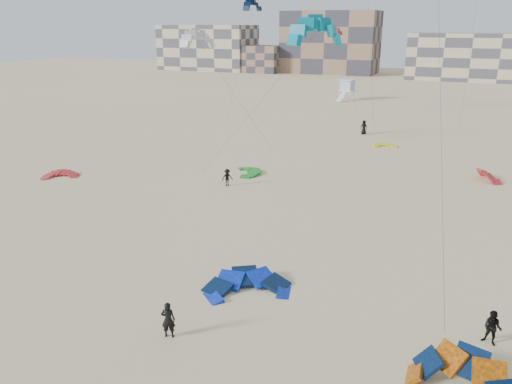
% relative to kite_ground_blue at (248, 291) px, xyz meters
% --- Properties ---
extents(ground, '(320.00, 320.00, 0.00)m').
position_rel_kite_ground_blue_xyz_m(ground, '(-1.93, -3.27, 0.00)').
color(ground, beige).
rests_on(ground, ground).
extents(kite_ground_blue, '(6.93, 7.01, 2.86)m').
position_rel_kite_ground_blue_xyz_m(kite_ground_blue, '(0.00, 0.00, 0.00)').
color(kite_ground_blue, '#0E35CA').
rests_on(kite_ground_blue, ground).
extents(kite_ground_red, '(4.70, 4.75, 1.59)m').
position_rel_kite_ground_blue_xyz_m(kite_ground_red, '(-25.91, 12.76, 0.00)').
color(kite_ground_red, '#C4193B').
rests_on(kite_ground_red, ground).
extents(kite_ground_green, '(4.84, 4.75, 0.86)m').
position_rel_kite_ground_blue_xyz_m(kite_ground_green, '(-9.64, 21.26, 0.00)').
color(kite_ground_green, green).
rests_on(kite_ground_green, ground).
extents(kite_ground_red_far, '(4.10, 4.01, 2.96)m').
position_rel_kite_ground_blue_xyz_m(kite_ground_red_far, '(12.39, 28.28, 0.00)').
color(kite_ground_red_far, '#C4193B').
rests_on(kite_ground_red_far, ground).
extents(kite_ground_yellow, '(3.40, 3.49, 0.53)m').
position_rel_kite_ground_blue_xyz_m(kite_ground_yellow, '(0.93, 38.51, 0.00)').
color(kite_ground_yellow, '#D1E409').
rests_on(kite_ground_yellow, ground).
extents(kitesurfer_main, '(0.78, 0.64, 1.83)m').
position_rel_kite_ground_blue_xyz_m(kitesurfer_main, '(-1.68, -5.37, 0.92)').
color(kitesurfer_main, black).
rests_on(kitesurfer_main, ground).
extents(kitesurfer_b, '(1.00, 0.88, 1.71)m').
position_rel_kite_ground_blue_xyz_m(kitesurfer_b, '(12.35, 0.11, 0.86)').
color(kitesurfer_b, black).
rests_on(kitesurfer_b, ground).
extents(kitesurfer_c, '(1.15, 1.15, 1.60)m').
position_rel_kite_ground_blue_xyz_m(kitesurfer_c, '(-9.68, 16.74, 0.80)').
color(kitesurfer_c, black).
rests_on(kitesurfer_c, ground).
extents(kitesurfer_e, '(0.94, 0.63, 1.89)m').
position_rel_kite_ground_blue_xyz_m(kitesurfer_e, '(-3.00, 44.54, 0.95)').
color(kitesurfer_e, black).
rests_on(kitesurfer_e, ground).
extents(kite_fly_teal_a, '(13.38, 6.02, 13.97)m').
position_rel_kite_ground_blue_xyz_m(kite_fly_teal_a, '(-1.89, 17.22, 13.42)').
color(kite_fly_teal_a, '#006DA1').
rests_on(kite_fly_teal_a, ground).
extents(kite_fly_grey, '(12.12, 5.37, 13.11)m').
position_rel_kite_ground_blue_xyz_m(kite_fly_grey, '(-18.86, 28.10, 12.45)').
color(kite_fly_grey, white).
rests_on(kite_fly_grey, ground).
extents(kite_fly_navy, '(4.14, 11.73, 16.93)m').
position_rel_kite_ground_blue_xyz_m(kite_fly_navy, '(-21.31, 48.67, 16.68)').
color(kite_fly_navy, '#08193E').
rests_on(kite_fly_navy, ground).
extents(kite_fly_red, '(6.81, 4.27, 13.36)m').
position_rel_kite_ground_blue_xyz_m(kite_fly_red, '(-10.82, 56.56, 13.15)').
color(kite_fly_red, '#C4193B').
rests_on(kite_fly_red, ground).
extents(lifeguard_tower_far, '(3.28, 5.71, 3.99)m').
position_rel_kite_ground_blue_xyz_m(lifeguard_tower_far, '(-12.97, 75.66, 1.98)').
color(lifeguard_tower_far, white).
rests_on(lifeguard_tower_far, ground).
extents(condo_west_a, '(30.00, 15.00, 14.00)m').
position_rel_kite_ground_blue_xyz_m(condo_west_a, '(-71.93, 126.73, 7.00)').
color(condo_west_a, '#C5B490').
rests_on(condo_west_a, ground).
extents(condo_west_b, '(28.00, 14.00, 18.00)m').
position_rel_kite_ground_blue_xyz_m(condo_west_b, '(-31.93, 130.73, 9.00)').
color(condo_west_b, '#886852').
rests_on(condo_west_b, ground).
extents(condo_mid, '(32.00, 16.00, 12.00)m').
position_rel_kite_ground_blue_xyz_m(condo_mid, '(8.07, 126.73, 6.00)').
color(condo_mid, '#C5B490').
rests_on(condo_mid, ground).
extents(condo_fill_left, '(12.00, 10.00, 8.00)m').
position_rel_kite_ground_blue_xyz_m(condo_fill_left, '(-51.93, 124.73, 4.00)').
color(condo_fill_left, '#886852').
rests_on(condo_fill_left, ground).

